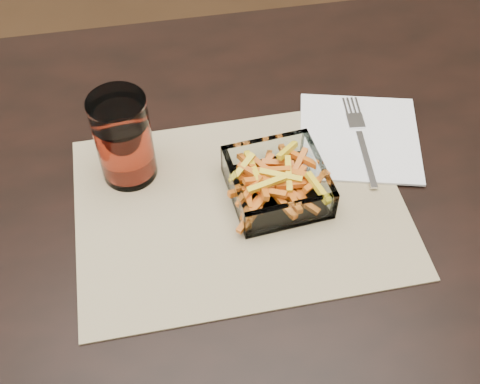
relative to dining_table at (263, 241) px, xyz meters
The scene contains 6 objects.
dining_table is the anchor object (origin of this frame).
placemat 0.10m from the dining_table, behind, with size 0.45×0.33×0.00m, color #9E8A68.
glass_bowl 0.11m from the dining_table, 39.84° to the left, with size 0.14×0.14×0.05m.
tumbler 0.25m from the dining_table, 152.51° to the left, with size 0.08×0.08×0.14m.
napkin 0.21m from the dining_table, 30.50° to the left, with size 0.18×0.18×0.00m, color white.
fork 0.21m from the dining_table, 29.86° to the left, with size 0.03×0.19×0.00m.
Camera 1 is at (-0.12, -0.49, 1.41)m, focal length 45.00 mm.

